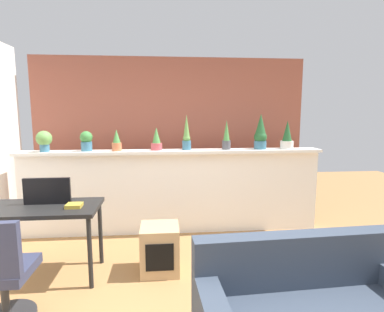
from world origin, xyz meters
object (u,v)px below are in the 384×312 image
(potted_plant_2, at_px, (117,141))
(potted_plant_6, at_px, (260,133))
(potted_plant_4, at_px, (187,135))
(book_on_desk, at_px, (74,205))
(tv_monitor, at_px, (47,191))
(office_chair, at_px, (0,282))
(potted_plant_0, at_px, (44,140))
(potted_plant_5, at_px, (226,137))
(potted_plant_3, at_px, (156,140))
(potted_plant_7, at_px, (287,137))
(desk, at_px, (43,215))
(side_cube_shelf, at_px, (160,249))
(potted_plant_1, at_px, (86,141))

(potted_plant_2, relative_size, potted_plant_6, 0.58)
(potted_plant_4, relative_size, book_on_desk, 3.24)
(tv_monitor, xyz_separation_m, office_chair, (-0.08, -0.84, -0.50))
(potted_plant_0, relative_size, potted_plant_5, 0.68)
(potted_plant_3, xyz_separation_m, potted_plant_7, (1.82, -0.03, 0.04))
(potted_plant_2, xyz_separation_m, book_on_desk, (-0.27, -1.11, -0.53))
(office_chair, bearing_deg, potted_plant_4, 49.53)
(potted_plant_5, bearing_deg, book_on_desk, -146.94)
(desk, distance_m, side_cube_shelf, 1.23)
(potted_plant_5, distance_m, potted_plant_7, 0.86)
(potted_plant_7, distance_m, tv_monitor, 3.11)
(tv_monitor, relative_size, office_chair, 0.51)
(potted_plant_7, xyz_separation_m, office_chair, (-2.99, -1.83, -0.95))
(potted_plant_0, bearing_deg, potted_plant_7, 0.47)
(tv_monitor, bearing_deg, potted_plant_4, 33.95)
(potted_plant_4, height_order, desk, potted_plant_4)
(desk, bearing_deg, potted_plant_2, 60.56)
(side_cube_shelf, bearing_deg, office_chair, -147.72)
(side_cube_shelf, bearing_deg, potted_plant_7, 30.92)
(desk, bearing_deg, potted_plant_6, 22.95)
(potted_plant_7, bearing_deg, desk, -160.01)
(potted_plant_0, xyz_separation_m, potted_plant_5, (2.41, 0.04, 0.02))
(potted_plant_6, bearing_deg, potted_plant_0, -179.19)
(potted_plant_0, relative_size, office_chair, 0.30)
(potted_plant_7, xyz_separation_m, tv_monitor, (-2.91, -0.99, -0.45))
(potted_plant_0, height_order, potted_plant_7, potted_plant_7)
(potted_plant_0, bearing_deg, potted_plant_2, 0.49)
(tv_monitor, height_order, side_cube_shelf, tv_monitor)
(potted_plant_3, xyz_separation_m, tv_monitor, (-1.09, -1.01, -0.42))
(potted_plant_4, xyz_separation_m, book_on_desk, (-1.20, -1.15, -0.60))
(potted_plant_2, bearing_deg, potted_plant_0, -179.51)
(potted_plant_5, distance_m, book_on_desk, 2.17)
(potted_plant_4, relative_size, tv_monitor, 1.05)
(potted_plant_5, distance_m, office_chair, 2.98)
(potted_plant_2, distance_m, desk, 1.36)
(potted_plant_0, relative_size, book_on_desk, 1.84)
(potted_plant_4, bearing_deg, potted_plant_1, -179.33)
(potted_plant_2, distance_m, book_on_desk, 1.26)
(potted_plant_0, height_order, tv_monitor, potted_plant_0)
(potted_plant_2, xyz_separation_m, office_chair, (-0.65, -1.81, -0.91))
(potted_plant_1, distance_m, potted_plant_4, 1.33)
(side_cube_shelf, bearing_deg, tv_monitor, 176.16)
(potted_plant_4, distance_m, side_cube_shelf, 1.60)
(potted_plant_3, distance_m, potted_plant_6, 1.44)
(potted_plant_5, relative_size, desk, 0.37)
(potted_plant_1, xyz_separation_m, office_chair, (-0.25, -1.84, -0.92))
(potted_plant_5, bearing_deg, potted_plant_7, -1.07)
(potted_plant_1, distance_m, office_chair, 2.07)
(potted_plant_6, xyz_separation_m, office_chair, (-2.62, -1.85, -1.00))
(potted_plant_1, distance_m, tv_monitor, 1.10)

